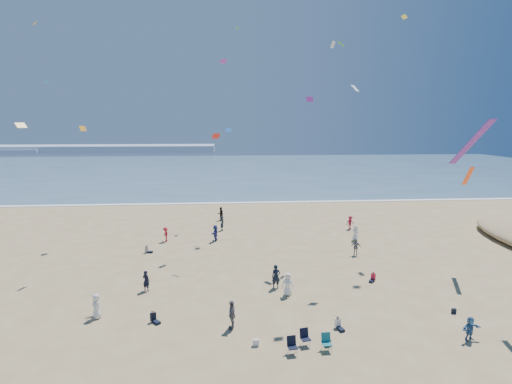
{
  "coord_description": "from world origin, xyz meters",
  "views": [
    {
      "loc": [
        -0.14,
        -19.11,
        12.72
      ],
      "look_at": [
        2.0,
        8.0,
        8.1
      ],
      "focal_mm": 28.0,
      "sensor_mm": 36.0,
      "label": 1
    }
  ],
  "objects": [
    {
      "name": "kites_aloft",
      "position": [
        9.28,
        12.72,
        15.23
      ],
      "size": [
        42.05,
        39.5,
        24.26
      ],
      "color": "#FFA420",
      "rests_on": "ground"
    },
    {
      "name": "ocean",
      "position": [
        0.0,
        95.0,
        0.03
      ],
      "size": [
        220.0,
        100.0,
        0.06
      ],
      "primitive_type": "cube",
      "color": "#476B84",
      "rests_on": "ground"
    },
    {
      "name": "white_tote",
      "position": [
        1.54,
        2.2,
        0.2
      ],
      "size": [
        0.35,
        0.2,
        0.4
      ],
      "primitive_type": "cube",
      "color": "silver",
      "rests_on": "ground"
    },
    {
      "name": "navy_bag",
      "position": [
        15.32,
        5.17,
        0.17
      ],
      "size": [
        0.28,
        0.18,
        0.34
      ],
      "primitive_type": "cube",
      "color": "black",
      "rests_on": "ground"
    },
    {
      "name": "black_backpack",
      "position": [
        5.72,
        1.86,
        0.19
      ],
      "size": [
        0.3,
        0.22,
        0.38
      ],
      "primitive_type": "cube",
      "color": "black",
      "rests_on": "ground"
    },
    {
      "name": "seated_group",
      "position": [
        1.37,
        6.74,
        0.42
      ],
      "size": [
        20.93,
        27.82,
        0.84
      ],
      "color": "silver",
      "rests_on": "ground"
    },
    {
      "name": "surf_line",
      "position": [
        0.0,
        45.0,
        0.04
      ],
      "size": [
        220.0,
        1.2,
        0.08
      ],
      "primitive_type": "cube",
      "color": "white",
      "rests_on": "ground"
    },
    {
      "name": "headland_far",
      "position": [
        -60.0,
        170.0,
        1.6
      ],
      "size": [
        110.0,
        20.0,
        3.2
      ],
      "primitive_type": "cube",
      "color": "#7A8EA8",
      "rests_on": "ground"
    },
    {
      "name": "chair_cluster",
      "position": [
        4.47,
        1.48,
        0.5
      ],
      "size": [
        2.64,
        1.49,
        1.0
      ],
      "color": "black",
      "rests_on": "ground"
    },
    {
      "name": "standing_flyers",
      "position": [
        2.78,
        14.1,
        0.86
      ],
      "size": [
        24.77,
        44.89,
        1.89
      ],
      "color": "#AE1823",
      "rests_on": "ground"
    },
    {
      "name": "ground",
      "position": [
        0.0,
        0.0,
        0.0
      ],
      "size": [
        220.0,
        220.0,
        0.0
      ],
      "primitive_type": "plane",
      "color": "tan",
      "rests_on": "ground"
    }
  ]
}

